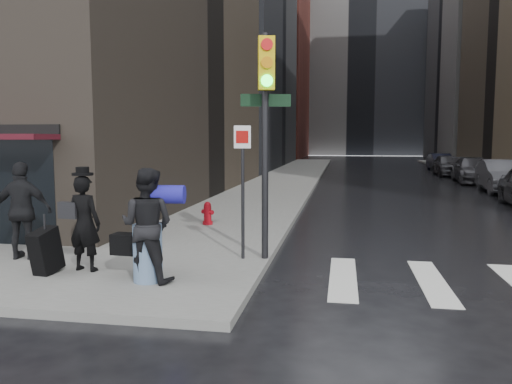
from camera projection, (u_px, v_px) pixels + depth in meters
ground at (147, 283)px, 9.03m from camera, size 140.00×140.00×0.00m
sidewalk_left at (293, 175)px, 35.47m from camera, size 4.00×50.00×0.15m
sidewalk_right at (496, 177)px, 33.16m from camera, size 3.00×50.00×0.15m
bldg_left_far at (227, 65)px, 70.61m from camera, size 22.00×20.00×26.00m
bldg_distant at (360, 58)px, 82.71m from camera, size 40.00×12.00×32.00m
man_overcoat at (76, 227)px, 9.21m from camera, size 1.13×0.96×1.98m
man_jeans at (147, 225)px, 8.55m from camera, size 1.40×0.81×1.97m
man_greycoat at (23, 211)px, 10.17m from camera, size 1.23×0.66×2.00m
traffic_light at (264, 115)px, 9.90m from camera, size 1.11×0.62×4.53m
fire_hydrant at (208, 214)px, 14.35m from camera, size 0.38×0.29×0.66m
parked_car_2 at (502, 176)px, 24.24m from camera, size 2.04×4.95×1.60m
parked_car_3 at (474, 170)px, 29.72m from camera, size 2.42×5.31×1.51m
parked_car_4 at (448, 165)px, 35.28m from camera, size 1.84×4.48×1.52m
parked_car_5 at (440, 162)px, 40.69m from camera, size 1.65×4.37×1.42m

